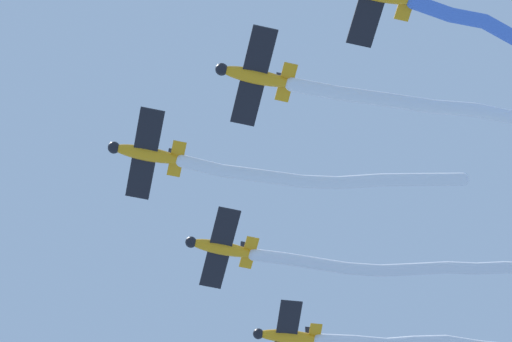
# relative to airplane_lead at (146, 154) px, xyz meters

# --- Properties ---
(airplane_lead) EXTENTS (5.18, 6.92, 1.73)m
(airplane_lead) POSITION_rel_airplane_lead_xyz_m (0.00, 0.00, 0.00)
(airplane_lead) COLOR orange
(smoke_trail_lead) EXTENTS (19.24, 3.07, 2.41)m
(smoke_trail_lead) POSITION_rel_airplane_lead_xyz_m (-11.68, 0.41, -0.98)
(smoke_trail_lead) COLOR white
(airplane_left_wing) EXTENTS (5.19, 6.93, 1.73)m
(airplane_left_wing) POSITION_rel_airplane_lead_xyz_m (-6.39, 6.56, 0.00)
(airplane_left_wing) COLOR orange
(smoke_trail_left_wing) EXTENTS (18.93, 1.68, 1.49)m
(smoke_trail_left_wing) POSITION_rel_airplane_lead_xyz_m (-17.89, 6.05, 0.05)
(smoke_trail_left_wing) COLOR white
(airplane_right_wing) EXTENTS (5.20, 6.94, 1.73)m
(airplane_right_wing) POSITION_rel_airplane_lead_xyz_m (-5.85, -7.04, 0.30)
(airplane_right_wing) COLOR orange
(smoke_trail_right_wing) EXTENTS (21.71, 2.33, 1.90)m
(smoke_trail_right_wing) POSITION_rel_airplane_lead_xyz_m (-18.71, -7.07, 0.63)
(smoke_trail_right_wing) COLOR white
(airplane_trail) EXTENTS (5.11, 6.87, 1.73)m
(airplane_trail) POSITION_rel_airplane_lead_xyz_m (-11.71, -14.09, 0.00)
(airplane_trail) COLOR orange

